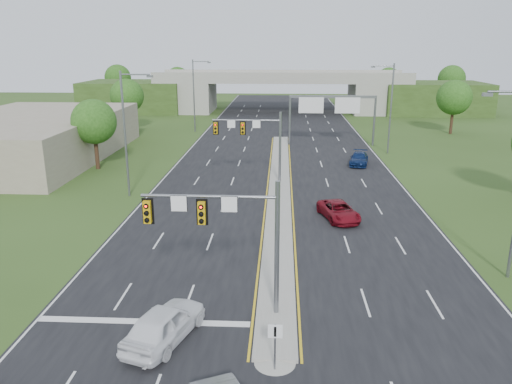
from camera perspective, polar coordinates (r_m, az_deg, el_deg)
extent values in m
plane|color=#2C4418|center=(25.90, 2.31, -13.86)|extent=(240.00, 240.00, 0.00)
cube|color=black|center=(58.83, 2.77, 3.60)|extent=(24.00, 160.00, 0.02)
cube|color=gray|center=(47.18, 2.69, 0.47)|extent=(2.00, 54.00, 0.16)
cone|color=gray|center=(22.48, 2.17, -18.78)|extent=(2.00, 2.00, 0.16)
cube|color=gold|center=(47.22, 1.29, 0.40)|extent=(0.12, 54.00, 0.01)
cube|color=gold|center=(47.21, 4.08, 0.36)|extent=(0.12, 54.00, 0.01)
cube|color=silver|center=(60.03, -8.59, 3.70)|extent=(0.12, 160.00, 0.01)
cube|color=silver|center=(59.97, 14.14, 3.38)|extent=(0.12, 160.00, 0.01)
cube|color=silver|center=(25.90, -12.72, -14.23)|extent=(10.50, 0.50, 0.01)
cylinder|color=slate|center=(24.33, 2.41, -6.72)|extent=(0.24, 0.24, 7.00)
cylinder|color=slate|center=(23.64, -5.41, -0.51)|extent=(6.50, 0.16, 0.16)
cube|color=#CF9E0C|center=(23.69, -6.23, -2.41)|extent=(0.35, 0.25, 1.10)
cube|color=#CF9E0C|center=(24.23, -12.32, -2.26)|extent=(0.35, 0.25, 1.10)
cube|color=black|center=(23.82, -6.18, -2.30)|extent=(0.55, 0.04, 1.30)
cube|color=black|center=(24.36, -12.23, -2.16)|extent=(0.55, 0.04, 1.30)
sphere|color=#FF0C05|center=(23.45, -6.30, -1.70)|extent=(0.20, 0.20, 0.20)
sphere|color=#FF0C05|center=(24.00, -12.44, -1.57)|extent=(0.20, 0.20, 0.20)
cube|color=white|center=(23.90, -8.82, -1.32)|extent=(0.75, 0.04, 0.75)
cube|color=white|center=(23.53, -3.07, -1.43)|extent=(0.75, 0.04, 0.75)
cylinder|color=slate|center=(48.32, 2.76, 5.00)|extent=(0.24, 0.24, 7.00)
cylinder|color=slate|center=(47.98, -1.12, 8.21)|extent=(6.50, 0.16, 0.16)
cube|color=#CF9E0C|center=(47.87, -1.53, 7.28)|extent=(0.35, 0.25, 1.10)
cube|color=#CF9E0C|center=(48.15, -4.64, 7.28)|extent=(0.35, 0.25, 1.10)
cube|color=black|center=(48.01, -1.51, 7.31)|extent=(0.55, 0.04, 1.30)
cube|color=black|center=(48.28, -4.62, 7.31)|extent=(0.55, 0.04, 1.30)
sphere|color=#FF0C05|center=(47.69, -1.54, 7.67)|extent=(0.20, 0.20, 0.20)
sphere|color=#FF0C05|center=(47.97, -4.67, 7.67)|extent=(0.20, 0.20, 0.20)
cube|color=white|center=(48.06, -2.84, 7.78)|extent=(0.75, 0.04, 0.75)
cube|color=white|center=(47.88, 0.05, 7.77)|extent=(0.75, 0.04, 0.75)
cylinder|color=slate|center=(21.50, 2.18, -17.37)|extent=(0.08, 0.08, 2.20)
cube|color=white|center=(21.02, 2.20, -15.64)|extent=(0.60, 0.04, 0.60)
cube|color=black|center=(21.00, 2.20, -15.68)|extent=(0.10, 0.02, 0.45)
cylinder|color=slate|center=(68.08, 3.88, 8.15)|extent=(0.28, 0.28, 6.60)
cylinder|color=slate|center=(69.18, 13.37, 7.88)|extent=(0.28, 0.28, 6.60)
cube|color=slate|center=(68.02, 8.78, 10.71)|extent=(11.50, 0.35, 0.35)
cube|color=#0B5315|center=(67.71, 6.32, 9.84)|extent=(3.20, 0.08, 2.00)
cube|color=#0B5315|center=(68.16, 10.41, 9.71)|extent=(3.20, 0.08, 2.00)
cube|color=silver|center=(67.66, 6.32, 9.83)|extent=(3.30, 0.03, 2.10)
cube|color=silver|center=(68.11, 10.41, 9.71)|extent=(3.30, 0.03, 2.10)
cube|color=gray|center=(104.28, -6.61, 10.79)|extent=(6.00, 12.00, 6.00)
cube|color=gray|center=(104.23, 12.49, 10.51)|extent=(6.00, 12.00, 6.00)
cube|color=#2C4418|center=(107.19, -13.60, 10.60)|extent=(20.00, 14.00, 6.00)
cube|color=#2C4418|center=(107.11, 19.47, 10.12)|extent=(20.00, 14.00, 6.00)
cube|color=gray|center=(102.57, 2.97, 12.80)|extent=(50.00, 12.00, 1.20)
cube|color=gray|center=(96.72, 2.97, 13.20)|extent=(50.00, 0.40, 0.90)
cube|color=gray|center=(108.30, 2.99, 13.54)|extent=(50.00, 0.40, 0.90)
cylinder|color=slate|center=(45.15, -14.75, 6.25)|extent=(0.20, 0.20, 11.00)
cylinder|color=slate|center=(44.21, -13.66, 12.92)|extent=(2.50, 0.12, 0.12)
cube|color=slate|center=(43.88, -12.04, 12.80)|extent=(0.50, 0.25, 0.18)
cylinder|color=slate|center=(78.93, -7.11, 10.81)|extent=(0.20, 0.20, 11.00)
cylinder|color=slate|center=(78.39, -6.32, 14.61)|extent=(2.50, 0.12, 0.12)
cube|color=slate|center=(78.21, -5.38, 14.52)|extent=(0.50, 0.25, 0.18)
cylinder|color=slate|center=(30.02, 27.21, 10.15)|extent=(2.50, 0.12, 0.12)
cube|color=slate|center=(29.55, 24.93, 10.07)|extent=(0.50, 0.25, 0.18)
cylinder|color=slate|center=(64.23, 15.16, 9.11)|extent=(0.20, 0.20, 11.00)
cylinder|color=slate|center=(63.58, 14.38, 13.81)|extent=(2.50, 0.12, 0.12)
cube|color=slate|center=(63.36, 13.23, 13.74)|extent=(0.50, 0.25, 0.18)
cylinder|color=#382316|center=(57.19, -17.76, 4.49)|extent=(0.44, 0.44, 4.00)
sphere|color=#1E4713|center=(56.66, -18.04, 7.66)|extent=(4.80, 4.80, 4.80)
cylinder|color=#382316|center=(81.78, -14.37, 8.24)|extent=(0.44, 0.44, 4.25)
sphere|color=#1E4713|center=(81.40, -14.54, 10.61)|extent=(5.20, 5.20, 5.20)
cylinder|color=#382316|center=(82.30, 21.46, 7.67)|extent=(0.44, 0.44, 4.25)
sphere|color=#1E4713|center=(81.92, 21.71, 10.01)|extent=(5.20, 5.20, 5.20)
cylinder|color=#382316|center=(122.94, -15.38, 10.81)|extent=(0.44, 0.44, 4.50)
sphere|color=#1E4713|center=(122.68, -15.51, 12.48)|extent=(6.00, 6.00, 6.00)
cylinder|color=#382316|center=(119.35, -8.86, 10.98)|extent=(0.44, 0.44, 4.25)
sphere|color=#1E4713|center=(119.09, -8.94, 12.61)|extent=(5.60, 5.60, 5.60)
cylinder|color=#382316|center=(119.29, 14.77, 10.64)|extent=(0.44, 0.44, 4.25)
sphere|color=#1E4713|center=(119.03, 14.89, 12.27)|extent=(5.60, 5.60, 5.60)
cylinder|color=#382316|center=(122.85, 21.28, 10.29)|extent=(0.44, 0.44, 4.50)
sphere|color=#1E4713|center=(122.58, 21.45, 11.96)|extent=(6.00, 6.00, 6.00)
cube|color=gray|center=(65.66, -24.52, 5.70)|extent=(18.00, 30.00, 5.00)
imported|color=white|center=(23.86, -10.43, -14.56)|extent=(3.50, 5.43, 1.72)
imported|color=maroon|center=(39.30, 9.44, -2.14)|extent=(3.42, 5.26, 1.35)
imported|color=#0C1D48|center=(57.85, 11.70, 3.76)|extent=(2.84, 5.00, 1.37)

